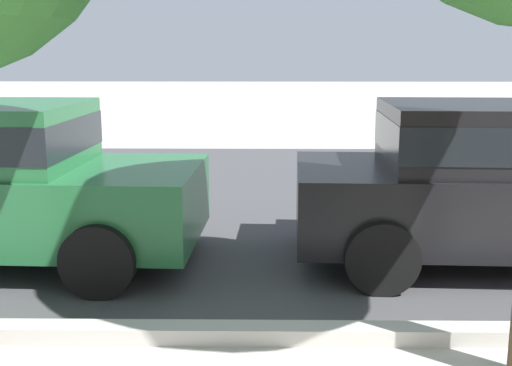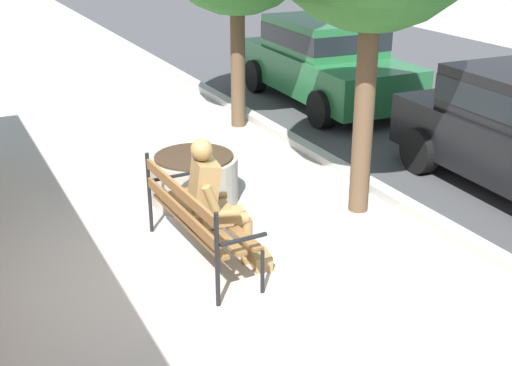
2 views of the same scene
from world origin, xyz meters
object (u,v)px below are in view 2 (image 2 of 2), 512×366
(park_bench, at_px, (194,214))
(concrete_planter, at_px, (195,178))
(bronze_statue_seated, at_px, (219,204))
(parked_car_green, at_px, (325,59))

(park_bench, bearing_deg, concrete_planter, 158.20)
(bronze_statue_seated, bearing_deg, parked_car_green, 138.37)
(park_bench, distance_m, bronze_statue_seated, 0.29)
(park_bench, distance_m, parked_car_green, 6.55)
(parked_car_green, bearing_deg, park_bench, -43.90)
(bronze_statue_seated, bearing_deg, park_bench, -126.53)
(bronze_statue_seated, distance_m, concrete_planter, 1.71)
(park_bench, bearing_deg, parked_car_green, 136.10)
(bronze_statue_seated, relative_size, concrete_planter, 1.26)
(park_bench, xyz_separation_m, concrete_planter, (-1.47, 0.59, -0.24))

